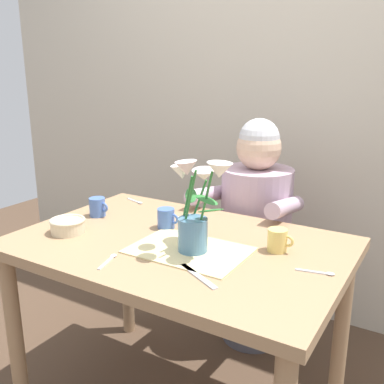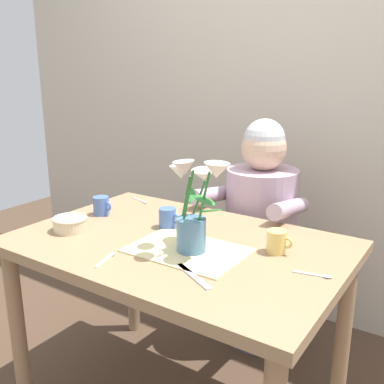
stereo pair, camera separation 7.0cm
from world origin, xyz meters
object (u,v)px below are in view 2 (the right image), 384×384
Objects in this scene: coffee_cup at (101,206)px; seated_person at (260,237)px; ceramic_bowl at (70,223)px; ceramic_mug at (168,218)px; dinner_knife at (193,276)px; flower_vase at (195,206)px; tea_cup at (277,242)px.

seated_person is at bearing 47.84° from coffee_cup.
seated_person reaches higher than coffee_cup.
ceramic_mug is at bearing 38.92° from ceramic_bowl.
dinner_knife is 0.45m from ceramic_mug.
flower_vase reaches higher than dinner_knife.
tea_cup is (0.14, 0.31, 0.04)m from dinner_knife.
ceramic_mug is 0.46m from tea_cup.
dinner_knife is 2.04× the size of ceramic_mug.
flower_vase reaches higher than tea_cup.
flower_vase is 3.57× the size of coffee_cup.
tea_cup is (0.30, -0.51, 0.22)m from seated_person.
coffee_cup is at bearing -177.32° from tea_cup.
flower_vase is 2.44× the size of ceramic_bowl.
ceramic_bowl is at bearing -125.27° from seated_person.
ceramic_bowl is 1.46× the size of coffee_cup.
seated_person is 0.86m from dinner_knife.
seated_person is 3.42× the size of flower_vase.
ceramic_mug is (0.34, 0.03, 0.00)m from coffee_cup.
seated_person is at bearing 72.71° from ceramic_mug.
seated_person reaches higher than flower_vase.
dinner_knife is 0.72m from coffee_cup.
coffee_cup reaches higher than dinner_knife.
flower_vase is 1.75× the size of dinner_knife.
flower_vase is at bearing -147.81° from tea_cup.
ceramic_bowl is 0.21m from coffee_cup.
flower_vase is 3.57× the size of tea_cup.
coffee_cup is at bearing -174.74° from dinner_knife.
coffee_cup is at bearing -175.06° from ceramic_mug.
ceramic_bowl is 1.46× the size of tea_cup.
dinner_knife is at bearing -57.51° from flower_vase.
coffee_cup and tea_cup have the same top height.
coffee_cup reaches higher than ceramic_bowl.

